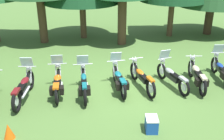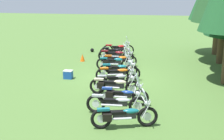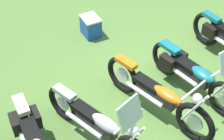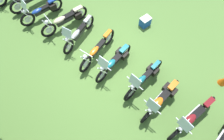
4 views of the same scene
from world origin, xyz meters
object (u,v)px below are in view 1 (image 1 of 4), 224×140
(motorcycle_3, at_px, (58,83))
(traffic_cone, at_px, (9,131))
(motorcycle_4, at_px, (84,84))
(motorcycle_5, at_px, (119,80))
(motorcycle_6, at_px, (142,78))
(motorcycle_7, at_px, (172,76))
(picnic_cooler, at_px, (151,124))
(motorcycle_2, at_px, (24,87))
(motorcycle_9, at_px, (222,70))
(motorcycle_8, at_px, (197,75))

(motorcycle_3, height_order, traffic_cone, motorcycle_3)
(motorcycle_4, xyz_separation_m, motorcycle_5, (1.32, 0.41, -0.02))
(motorcycle_4, distance_m, motorcycle_6, 2.29)
(motorcycle_7, distance_m, traffic_cone, 6.28)
(picnic_cooler, bearing_deg, motorcycle_3, 144.66)
(motorcycle_2, relative_size, motorcycle_6, 1.04)
(motorcycle_2, bearing_deg, motorcycle_9, -78.60)
(motorcycle_4, height_order, motorcycle_6, motorcycle_4)
(motorcycle_6, height_order, traffic_cone, motorcycle_6)
(motorcycle_8, relative_size, traffic_cone, 5.05)
(motorcycle_7, height_order, motorcycle_8, motorcycle_7)
(motorcycle_3, xyz_separation_m, motorcycle_5, (2.32, 0.31, 0.00))
(motorcycle_4, xyz_separation_m, motorcycle_9, (5.62, 1.27, -0.03))
(motorcycle_3, height_order, motorcycle_9, motorcycle_9)
(motorcycle_5, bearing_deg, motorcycle_2, 89.78)
(motorcycle_2, height_order, motorcycle_6, motorcycle_2)
(motorcycle_6, bearing_deg, picnic_cooler, 162.86)
(motorcycle_6, bearing_deg, motorcycle_3, 81.74)
(motorcycle_4, relative_size, picnic_cooler, 4.72)
(motorcycle_5, relative_size, motorcycle_8, 0.88)
(motorcycle_7, xyz_separation_m, motorcycle_9, (2.20, 0.56, 0.00))
(motorcycle_3, relative_size, motorcycle_7, 1.02)
(motorcycle_3, height_order, motorcycle_5, motorcycle_5)
(motorcycle_7, bearing_deg, motorcycle_8, -109.73)
(motorcycle_6, xyz_separation_m, motorcycle_8, (2.22, 0.15, 0.02))
(motorcycle_5, bearing_deg, motorcycle_3, 86.86)
(motorcycle_3, distance_m, motorcycle_6, 3.26)
(motorcycle_2, xyz_separation_m, motorcycle_8, (6.60, 0.98, -0.01))
(motorcycle_4, relative_size, motorcycle_8, 0.92)
(motorcycle_6, bearing_deg, motorcycle_7, -100.97)
(motorcycle_2, distance_m, motorcycle_4, 2.18)
(motorcycle_8, xyz_separation_m, picnic_cooler, (-2.22, -2.92, -0.24))
(motorcycle_9, distance_m, traffic_cone, 8.48)
(motorcycle_3, distance_m, motorcycle_5, 2.35)
(motorcycle_4, distance_m, motorcycle_8, 4.49)
(motorcycle_6, relative_size, picnic_cooler, 4.91)
(motorcycle_2, bearing_deg, motorcycle_7, -79.87)
(motorcycle_6, distance_m, motorcycle_7, 1.21)
(motorcycle_5, relative_size, motorcycle_6, 0.92)
(motorcycle_7, xyz_separation_m, motorcycle_8, (1.01, 0.02, 0.01))
(motorcycle_2, distance_m, traffic_cone, 2.29)
(motorcycle_6, xyz_separation_m, motorcycle_7, (1.20, 0.13, 0.00))
(motorcycle_2, bearing_deg, motorcycle_4, -83.10)
(motorcycle_2, relative_size, motorcycle_9, 1.09)
(motorcycle_5, xyz_separation_m, traffic_cone, (-3.29, -2.92, -0.22))
(motorcycle_2, relative_size, motorcycle_3, 1.09)
(motorcycle_2, relative_size, motorcycle_5, 1.13)
(motorcycle_3, xyz_separation_m, motorcycle_4, (1.00, -0.09, 0.02))
(motorcycle_5, distance_m, motorcycle_8, 3.13)
(motorcycle_4, bearing_deg, motorcycle_5, -80.20)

